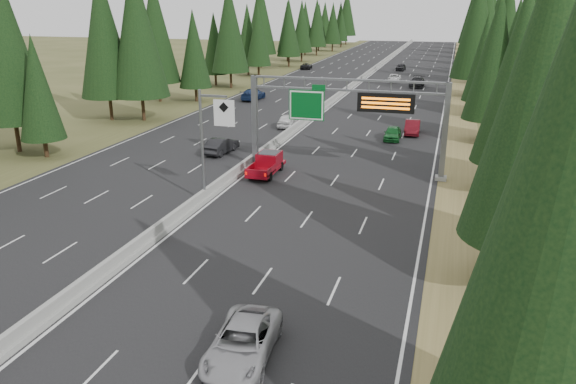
% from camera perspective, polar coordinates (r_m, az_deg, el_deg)
% --- Properties ---
extents(road, '(32.00, 260.00, 0.08)m').
position_cam_1_polar(road, '(92.49, 5.99, 10.10)').
color(road, black).
rests_on(road, ground).
extents(shoulder_right, '(3.60, 260.00, 0.06)m').
position_cam_1_polar(shoulder_right, '(91.01, 17.21, 9.24)').
color(shoulder_right, olive).
rests_on(shoulder_right, ground).
extents(shoulder_left, '(3.60, 260.00, 0.06)m').
position_cam_1_polar(shoulder_left, '(97.27, -4.55, 10.56)').
color(shoulder_left, '#434821').
rests_on(shoulder_left, ground).
extents(median_barrier, '(0.70, 260.00, 0.85)m').
position_cam_1_polar(median_barrier, '(92.44, 6.00, 10.33)').
color(median_barrier, gray).
rests_on(median_barrier, road).
extents(sign_gantry, '(16.75, 0.98, 7.80)m').
position_cam_1_polar(sign_gantry, '(46.27, 6.68, 8.11)').
color(sign_gantry, slate).
rests_on(sign_gantry, road).
extents(hov_sign_pole, '(2.80, 0.50, 8.00)m').
position_cam_1_polar(hov_sign_pole, '(39.44, -8.00, 5.41)').
color(hov_sign_pole, slate).
rests_on(hov_sign_pole, road).
extents(tree_row_right, '(11.90, 239.66, 18.92)m').
position_cam_1_polar(tree_row_right, '(82.69, 20.76, 14.59)').
color(tree_row_right, black).
rests_on(tree_row_right, ground).
extents(tree_row_left, '(12.31, 240.28, 18.77)m').
position_cam_1_polar(tree_row_left, '(86.53, -10.47, 15.52)').
color(tree_row_left, black).
rests_on(tree_row_left, ground).
extents(silver_minivan, '(2.80, 5.35, 1.44)m').
position_cam_1_polar(silver_minivan, '(23.23, -4.64, -14.98)').
color(silver_minivan, '#A2A2A6').
rests_on(silver_minivan, road).
extents(red_pickup, '(1.88, 5.26, 1.71)m').
position_cam_1_polar(red_pickup, '(46.87, -2.07, 3.03)').
color(red_pickup, black).
rests_on(red_pickup, road).
extents(car_ahead_green, '(1.74, 4.12, 1.39)m').
position_cam_1_polar(car_ahead_green, '(59.70, 10.57, 5.89)').
color(car_ahead_green, '#155D24').
rests_on(car_ahead_green, road).
extents(car_ahead_dkred, '(1.76, 4.57, 1.49)m').
position_cam_1_polar(car_ahead_dkred, '(62.85, 12.52, 6.44)').
color(car_ahead_dkred, '#570C14').
rests_on(car_ahead_dkred, road).
extents(car_ahead_dkgrey, '(2.52, 5.70, 1.63)m').
position_cam_1_polar(car_ahead_dkgrey, '(99.57, 12.98, 10.84)').
color(car_ahead_dkgrey, black).
rests_on(car_ahead_dkgrey, road).
extents(car_ahead_white, '(2.20, 4.61, 1.27)m').
position_cam_1_polar(car_ahead_white, '(105.68, 10.74, 11.31)').
color(car_ahead_white, white).
rests_on(car_ahead_white, road).
extents(car_ahead_far, '(2.02, 4.39, 1.46)m').
position_cam_1_polar(car_ahead_far, '(123.60, 11.39, 12.34)').
color(car_ahead_far, black).
rests_on(car_ahead_far, road).
extents(car_onc_near, '(2.04, 4.68, 1.50)m').
position_cam_1_polar(car_onc_near, '(53.68, -6.80, 4.71)').
color(car_onc_near, black).
rests_on(car_onc_near, road).
extents(car_onc_blue, '(2.40, 5.69, 1.64)m').
position_cam_1_polar(car_onc_blue, '(83.88, -3.56, 9.88)').
color(car_onc_blue, navy).
rests_on(car_onc_blue, road).
extents(car_onc_white, '(2.10, 4.50, 1.49)m').
position_cam_1_polar(car_onc_white, '(65.00, -0.07, 7.29)').
color(car_onc_white, white).
rests_on(car_onc_white, road).
extents(car_onc_far, '(2.53, 4.75, 1.27)m').
position_cam_1_polar(car_onc_far, '(124.33, 1.88, 12.68)').
color(car_onc_far, black).
rests_on(car_onc_far, road).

